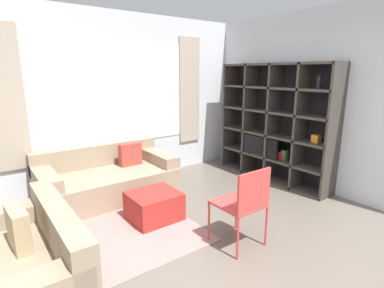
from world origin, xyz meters
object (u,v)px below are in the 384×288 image
(couch_main, at_px, (108,179))
(folding_chair, at_px, (244,201))
(shelving_unit, at_px, (275,124))
(ottoman, at_px, (154,206))
(couch_side, at_px, (15,270))

(couch_main, distance_m, folding_chair, 2.21)
(shelving_unit, relative_size, couch_main, 1.11)
(couch_main, distance_m, ottoman, 1.05)
(ottoman, xyz_separation_m, folding_chair, (0.45, -1.07, 0.34))
(shelving_unit, bearing_deg, ottoman, -177.76)
(shelving_unit, height_order, ottoman, shelving_unit)
(ottoman, height_order, folding_chair, folding_chair)
(shelving_unit, relative_size, couch_side, 1.42)
(folding_chair, bearing_deg, shelving_unit, -148.69)
(shelving_unit, distance_m, folding_chair, 2.29)
(couch_side, distance_m, folding_chair, 2.09)
(couch_main, xyz_separation_m, ottoman, (0.18, -1.03, -0.09))
(ottoman, bearing_deg, shelving_unit, 2.24)
(couch_main, height_order, couch_side, same)
(couch_main, relative_size, folding_chair, 2.18)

